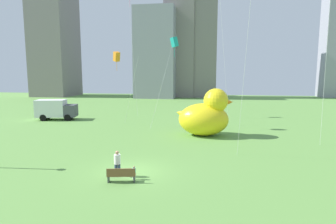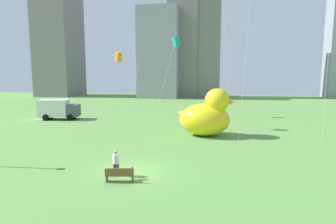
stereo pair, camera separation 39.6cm
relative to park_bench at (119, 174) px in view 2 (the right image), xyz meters
name	(u,v)px [view 2 (the right image)]	position (x,y,z in m)	size (l,w,h in m)	color
ground_plane	(131,171)	(0.15, 1.94, -0.48)	(140.00, 140.00, 0.00)	#619444
park_bench	(119,174)	(0.00, 0.00, 0.00)	(1.78, 0.77, 0.90)	brown
person_adult	(116,162)	(-0.56, 0.95, 0.45)	(0.41, 0.41, 1.68)	#38476B
person_child	(132,172)	(0.64, 0.58, -0.01)	(0.21, 0.21, 0.85)	silver
giant_inflatable_duck	(207,116)	(4.67, 13.97, 1.66)	(6.06, 3.89, 5.02)	yellow
box_truck	(58,109)	(-16.64, 21.06, 0.96)	(5.82, 3.44, 2.85)	white
city_skyline	(155,34)	(-11.74, 62.80, 16.91)	(86.75, 16.10, 40.57)	gray
kite_orange	(118,57)	(-6.08, 17.22, 8.02)	(3.21, 3.25, 9.19)	silver
kite_teal	(176,43)	(0.81, 17.66, 9.64)	(3.35, 3.47, 10.81)	silver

